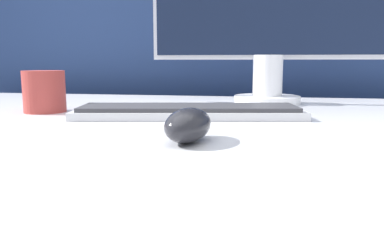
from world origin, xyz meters
name	(u,v)px	position (x,y,z in m)	size (l,w,h in m)	color
partition_panel	(244,142)	(0.00, 0.68, 0.55)	(5.00, 0.03, 1.10)	navy
computer_mouse_near	(188,125)	(-0.05, -0.16, 0.75)	(0.07, 0.11, 0.05)	#232328
keyboard	(189,112)	(-0.09, 0.07, 0.74)	(0.47, 0.20, 0.02)	silver
mug	(44,91)	(-0.42, 0.09, 0.77)	(0.09, 0.09, 0.09)	#A33833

